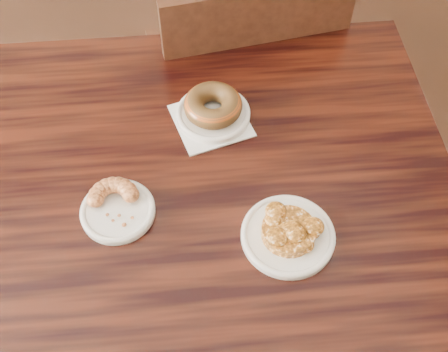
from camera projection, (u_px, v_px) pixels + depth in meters
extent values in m
cube|color=black|center=(216.00, 280.00, 1.40)|extent=(1.05, 1.05, 0.75)
cube|color=white|center=(211.00, 121.00, 1.21)|extent=(0.18, 0.18, 0.00)
cylinder|color=white|center=(213.00, 114.00, 1.21)|extent=(0.16, 0.16, 0.01)
cylinder|color=white|center=(118.00, 211.00, 1.07)|extent=(0.14, 0.14, 0.01)
cylinder|color=white|center=(288.00, 236.00, 1.04)|extent=(0.17, 0.17, 0.01)
torus|color=#9A4016|center=(213.00, 105.00, 1.19)|extent=(0.13, 0.13, 0.04)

